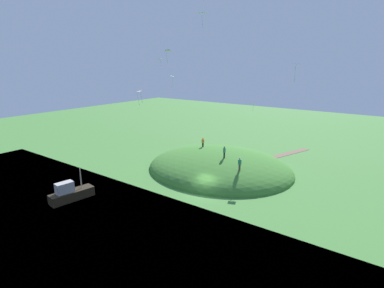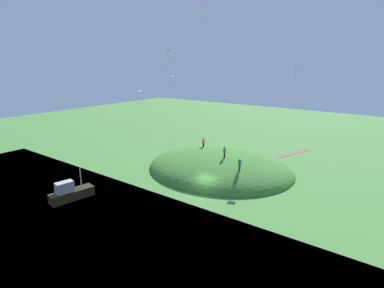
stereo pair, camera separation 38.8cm
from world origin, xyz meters
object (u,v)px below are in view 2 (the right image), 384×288
Objects in this scene: person_on_hilltop at (225,151)px; person_with_child at (240,163)px; kite_5 at (173,77)px; kite_6 at (253,104)px; person_walking_path at (203,141)px; boat_on_lake at (70,193)px; kite_1 at (296,66)px; kite_0 at (161,60)px; kite_7 at (141,92)px; kite_3 at (168,51)px; kite_10 at (139,93)px; kite_8 at (203,13)px; kite_4 at (167,53)px.

person_on_hilltop reaches higher than person_with_child.
kite_5 reaches higher than kite_6.
person_with_child is 11.37m from person_walking_path.
kite_6 is at bearing 159.78° from boat_on_lake.
kite_0 is at bearing 89.22° from kite_1.
kite_7 is (-6.81, -2.28, -4.45)m from kite_0.
kite_3 is 14.90m from kite_6.
kite_7 is (-4.25, 13.73, 8.94)m from person_with_child.
kite_1 is at bearing -90.78° from kite_0.
kite_5 is at bearing 9.91° from kite_10.
boat_on_lake is at bearing 132.42° from kite_1.
kite_3 is 4.11m from kite_5.
kite_10 is (-6.49, 11.78, 9.01)m from person_with_child.
kite_8 reaches higher than person_with_child.
kite_8 reaches higher than person_walking_path.
kite_3 is at bearing -34.06° from person_on_hilltop.
boat_on_lake is 26.88m from kite_4.
boat_on_lake is 2.86× the size of kite_4.
person_walking_path is at bearing -71.93° from person_on_hilltop.
boat_on_lake is 15.13m from kite_10.
kite_1 is at bearing -63.30° from kite_10.
kite_1 reaches higher than person_on_hilltop.
kite_0 is 21.66m from kite_1.
person_on_hilltop is 0.93× the size of kite_4.
boat_on_lake is at bearing -112.59° from person_with_child.
person_on_hilltop is at bearing 159.61° from kite_6.
kite_3 is 0.88× the size of kite_5.
kite_0 is (2.56, 16.01, 13.39)m from person_with_child.
kite_4 is (2.56, 12.80, 13.96)m from person_on_hilltop.
kite_3 reaches higher than person_with_child.
kite_6 is (23.17, -12.63, 9.29)m from boat_on_lake.
kite_10 is at bearing -138.98° from kite_7.
kite_6 is at bearing 123.52° from person_with_child.
kite_8 is at bearing 169.95° from boat_on_lake.
kite_3 is 9.34m from kite_10.
kite_8 is at bearing -88.01° from kite_0.
kite_0 reaches higher than boat_on_lake.
person_with_child is at bearing -165.82° from kite_6.
kite_6 is at bearing -72.25° from kite_0.
kite_4 is 0.99× the size of kite_5.
person_with_child is 0.84× the size of kite_1.
boat_on_lake is 24.06m from kite_3.
kite_4 reaches higher than kite_7.
person_walking_path is at bearing -44.89° from kite_5.
person_with_child is 1.40× the size of kite_6.
person_with_child is 17.21m from kite_5.
kite_4 reaches higher than kite_0.
person_on_hilltop is at bearing -90.37° from kite_5.
kite_3 is (-4.84, 3.18, 14.32)m from person_walking_path.
kite_10 is (-7.42, -1.19, -5.56)m from kite_3.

